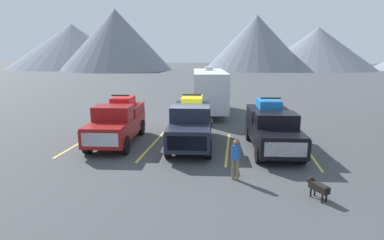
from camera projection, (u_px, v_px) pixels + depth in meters
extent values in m
plane|color=#3F4244|center=(189.00, 146.00, 16.40)|extent=(240.00, 240.00, 0.00)
cube|color=maroon|center=(117.00, 127.00, 16.77)|extent=(2.46, 5.50, 0.90)
cube|color=maroon|center=(104.00, 126.00, 14.79)|extent=(2.04, 1.66, 0.08)
cube|color=maroon|center=(113.00, 113.00, 16.13)|extent=(1.99, 1.55, 0.78)
cube|color=slate|center=(110.00, 115.00, 15.58)|extent=(1.77, 0.38, 0.58)
cube|color=maroon|center=(123.00, 109.00, 18.03)|extent=(2.16, 2.62, 0.51)
cube|color=silver|center=(100.00, 140.00, 14.19)|extent=(1.69, 0.21, 0.63)
cylinder|color=black|center=(125.00, 145.00, 15.05)|extent=(0.36, 0.92, 0.90)
cylinder|color=black|center=(88.00, 145.00, 15.15)|extent=(0.36, 0.92, 0.90)
cylinder|color=black|center=(141.00, 127.00, 18.59)|extent=(0.36, 0.92, 0.90)
cylinder|color=black|center=(111.00, 127.00, 18.69)|extent=(0.36, 0.92, 0.90)
cube|color=red|center=(123.00, 101.00, 17.93)|extent=(1.23, 1.66, 0.45)
cylinder|color=black|center=(128.00, 103.00, 17.38)|extent=(0.22, 0.45, 0.44)
cylinder|color=black|center=(112.00, 102.00, 17.43)|extent=(0.22, 0.45, 0.44)
cylinder|color=black|center=(133.00, 100.00, 18.43)|extent=(0.22, 0.45, 0.44)
cylinder|color=black|center=(118.00, 99.00, 18.48)|extent=(0.22, 0.45, 0.44)
cube|color=black|center=(121.00, 95.00, 17.42)|extent=(1.00, 0.17, 0.08)
cube|color=black|center=(191.00, 128.00, 16.37)|extent=(2.55, 5.95, 0.93)
cube|color=black|center=(188.00, 129.00, 14.23)|extent=(2.10, 1.79, 0.08)
cube|color=black|center=(190.00, 114.00, 15.68)|extent=(2.05, 1.67, 0.82)
cube|color=slate|center=(189.00, 116.00, 15.08)|extent=(1.82, 0.39, 0.60)
cube|color=black|center=(192.00, 109.00, 17.74)|extent=(2.24, 2.83, 0.55)
cube|color=silver|center=(187.00, 143.00, 13.57)|extent=(1.74, 0.21, 0.65)
cylinder|color=black|center=(209.00, 149.00, 14.50)|extent=(0.36, 0.92, 0.90)
cylinder|color=black|center=(168.00, 148.00, 14.60)|extent=(0.36, 0.92, 0.90)
cylinder|color=black|center=(209.00, 128.00, 18.35)|extent=(0.36, 0.92, 0.90)
cylinder|color=black|center=(177.00, 128.00, 18.45)|extent=(0.36, 0.92, 0.90)
cube|color=yellow|center=(192.00, 100.00, 17.63)|extent=(1.27, 1.80, 0.45)
cylinder|color=black|center=(200.00, 102.00, 17.04)|extent=(0.22, 0.45, 0.44)
cylinder|color=black|center=(183.00, 102.00, 17.09)|extent=(0.22, 0.45, 0.44)
cylinder|color=black|center=(201.00, 99.00, 18.18)|extent=(0.22, 0.45, 0.44)
cylinder|color=black|center=(185.00, 99.00, 18.23)|extent=(0.22, 0.45, 0.44)
cube|color=black|center=(192.00, 95.00, 17.09)|extent=(1.03, 0.17, 0.08)
cube|color=black|center=(273.00, 134.00, 15.57)|extent=(2.53, 5.58, 0.89)
cube|color=black|center=(282.00, 135.00, 13.56)|extent=(2.11, 1.69, 0.08)
cube|color=black|center=(276.00, 120.00, 14.92)|extent=(2.06, 1.57, 0.72)
cube|color=slate|center=(278.00, 122.00, 14.36)|extent=(1.83, 0.37, 0.53)
cube|color=black|center=(268.00, 114.00, 16.83)|extent=(2.23, 2.66, 0.60)
cube|color=silver|center=(286.00, 149.00, 12.95)|extent=(1.75, 0.21, 0.62)
cylinder|color=black|center=(302.00, 155.00, 13.82)|extent=(0.35, 0.83, 0.81)
cylinder|color=black|center=(259.00, 154.00, 13.92)|extent=(0.35, 0.83, 0.81)
cylinder|color=black|center=(283.00, 133.00, 17.41)|extent=(0.35, 0.83, 0.81)
cylinder|color=black|center=(249.00, 133.00, 17.51)|extent=(0.35, 0.83, 0.81)
cube|color=blue|center=(269.00, 104.00, 16.72)|extent=(1.27, 1.69, 0.45)
cylinder|color=black|center=(280.00, 106.00, 16.16)|extent=(0.22, 0.45, 0.44)
cylinder|color=black|center=(262.00, 106.00, 16.21)|extent=(0.22, 0.45, 0.44)
cylinder|color=black|center=(275.00, 102.00, 17.23)|extent=(0.22, 0.45, 0.44)
cylinder|color=black|center=(258.00, 102.00, 17.28)|extent=(0.22, 0.45, 0.44)
cube|color=black|center=(271.00, 98.00, 16.20)|extent=(1.03, 0.17, 0.08)
cube|color=gold|center=(82.00, 142.00, 17.19)|extent=(0.12, 5.50, 0.01)
cube|color=gold|center=(152.00, 145.00, 16.64)|extent=(0.12, 5.50, 0.01)
cube|color=gold|center=(228.00, 148.00, 16.08)|extent=(0.12, 5.50, 0.01)
cube|color=gold|center=(308.00, 152.00, 15.53)|extent=(0.12, 5.50, 0.01)
cube|color=silver|center=(209.00, 89.00, 24.70)|extent=(3.42, 7.77, 2.83)
cube|color=brown|center=(194.00, 87.00, 24.68)|extent=(0.99, 7.15, 0.24)
cube|color=silver|center=(209.00, 68.00, 25.46)|extent=(0.69, 0.77, 0.30)
cube|color=#333333|center=(212.00, 121.00, 20.79)|extent=(0.28, 1.21, 0.12)
cylinder|color=black|center=(224.00, 111.00, 24.14)|extent=(0.32, 0.78, 0.76)
cylinder|color=black|center=(195.00, 111.00, 24.16)|extent=(0.32, 0.78, 0.76)
cylinder|color=black|center=(222.00, 107.00, 25.90)|extent=(0.32, 0.78, 0.76)
cylinder|color=black|center=(195.00, 107.00, 25.92)|extent=(0.32, 0.78, 0.76)
cylinder|color=#726047|center=(237.00, 170.00, 12.04)|extent=(0.12, 0.12, 0.81)
cylinder|color=#726047|center=(233.00, 169.00, 12.10)|extent=(0.12, 0.12, 0.81)
cube|color=#2659A5|center=(236.00, 153.00, 11.92)|extent=(0.27, 0.24, 0.57)
sphere|color=brown|center=(236.00, 143.00, 11.84)|extent=(0.22, 0.22, 0.22)
cylinder|color=#2659A5|center=(239.00, 154.00, 11.88)|extent=(0.09, 0.09, 0.51)
cylinder|color=#2659A5|center=(232.00, 153.00, 11.98)|extent=(0.09, 0.09, 0.51)
cube|color=black|center=(319.00, 187.00, 10.43)|extent=(0.60, 0.76, 0.24)
sphere|color=black|center=(311.00, 180.00, 10.77)|extent=(0.26, 0.26, 0.26)
cylinder|color=black|center=(329.00, 191.00, 10.06)|extent=(0.12, 0.16, 0.20)
cylinder|color=black|center=(311.00, 192.00, 10.69)|extent=(0.06, 0.06, 0.31)
cylinder|color=black|center=(315.00, 191.00, 10.76)|extent=(0.06, 0.06, 0.31)
cylinder|color=black|center=(322.00, 199.00, 10.23)|extent=(0.06, 0.06, 0.31)
cylinder|color=black|center=(326.00, 198.00, 10.30)|extent=(0.06, 0.06, 0.31)
cone|color=slate|center=(73.00, 46.00, 93.87)|extent=(37.33, 37.33, 12.78)
cone|color=slate|center=(116.00, 40.00, 82.70)|extent=(29.32, 29.32, 15.63)
cone|color=slate|center=(256.00, 43.00, 84.10)|extent=(27.55, 27.55, 14.27)
cone|color=slate|center=(317.00, 48.00, 85.80)|extent=(30.71, 30.71, 11.26)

